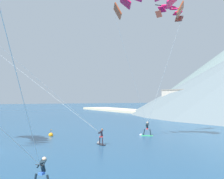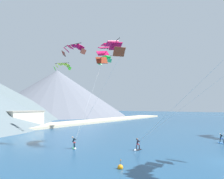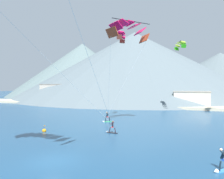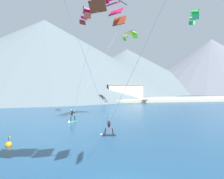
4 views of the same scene
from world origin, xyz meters
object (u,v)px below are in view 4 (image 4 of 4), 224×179
object	(u,v)px
parafoil_kite_near_trail	(109,6)
race_marker_buoy	(9,145)
kitesurfer_near_trail	(72,118)
parafoil_kite_distant_mid_solo	(86,15)
parafoil_kite_distant_low_drift	(130,35)
kitesurfer_near_lead	(107,131)
parafoil_kite_distant_high_outer	(194,16)

from	to	relation	value
parafoil_kite_near_trail	race_marker_buoy	world-z (taller)	parafoil_kite_near_trail
kitesurfer_near_trail	parafoil_kite_distant_mid_solo	bearing A→B (deg)	48.43
kitesurfer_near_trail	parafoil_kite_near_trail	world-z (taller)	parafoil_kite_near_trail
kitesurfer_near_trail	race_marker_buoy	xyz separation A→B (m)	(-4.83, -10.80, -0.42)
kitesurfer_near_trail	parafoil_kite_distant_low_drift	world-z (taller)	parafoil_kite_distant_low_drift
kitesurfer_near_trail	parafoil_kite_near_trail	bearing A→B (deg)	-28.98
parafoil_kite_distant_low_drift	race_marker_buoy	distance (m)	33.94
kitesurfer_near_lead	race_marker_buoy	size ratio (longest dim) A/B	1.73
parafoil_kite_distant_low_drift	parafoil_kite_distant_mid_solo	distance (m)	15.62
race_marker_buoy	parafoil_kite_near_trail	bearing A→B (deg)	39.80
parafoil_kite_distant_mid_solo	parafoil_kite_distant_low_drift	bearing A→B (deg)	53.14
kitesurfer_near_trail	parafoil_kite_distant_low_drift	xyz separation A→B (m)	(11.41, 14.79, 14.86)
kitesurfer_near_lead	parafoil_kite_distant_low_drift	bearing A→B (deg)	72.28
parafoil_kite_distant_low_drift	kitesurfer_near_lead	bearing A→B (deg)	-107.72
kitesurfer_near_lead	race_marker_buoy	world-z (taller)	kitesurfer_near_lead
kitesurfer_near_trail	race_marker_buoy	size ratio (longest dim) A/B	1.79
parafoil_kite_near_trail	parafoil_kite_distant_high_outer	bearing A→B (deg)	37.23
parafoil_kite_distant_low_drift	race_marker_buoy	xyz separation A→B (m)	(-16.24, -25.59, -15.28)
parafoil_kite_near_trail	parafoil_kite_distant_mid_solo	xyz separation A→B (m)	(-2.85, 5.00, 0.30)
parafoil_kite_distant_high_outer	parafoil_kite_distant_low_drift	world-z (taller)	parafoil_kite_distant_high_outer
parafoil_kite_distant_low_drift	parafoil_kite_distant_mid_solo	bearing A→B (deg)	-126.86
parafoil_kite_distant_high_outer	race_marker_buoy	bearing A→B (deg)	-141.89
parafoil_kite_near_trail	parafoil_kite_distant_high_outer	size ratio (longest dim) A/B	2.87
kitesurfer_near_lead	kitesurfer_near_trail	xyz separation A→B (m)	(-4.10, 8.07, 0.09)
parafoil_kite_near_trail	parafoil_kite_distant_mid_solo	bearing A→B (deg)	119.67
kitesurfer_near_lead	parafoil_kite_near_trail	world-z (taller)	parafoil_kite_near_trail
parafoil_kite_near_trail	parafoil_kite_distant_high_outer	world-z (taller)	parafoil_kite_distant_high_outer
parafoil_kite_distant_mid_solo	race_marker_buoy	bearing A→B (deg)	-117.67
parafoil_kite_distant_high_outer	kitesurfer_near_trail	bearing A→B (deg)	-153.72
kitesurfer_near_lead	parafoil_kite_distant_low_drift	distance (m)	28.27
parafoil_kite_distant_mid_solo	race_marker_buoy	xyz separation A→B (m)	(-6.87, -13.09, -15.40)
parafoil_kite_distant_high_outer	parafoil_kite_distant_mid_solo	size ratio (longest dim) A/B	1.22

